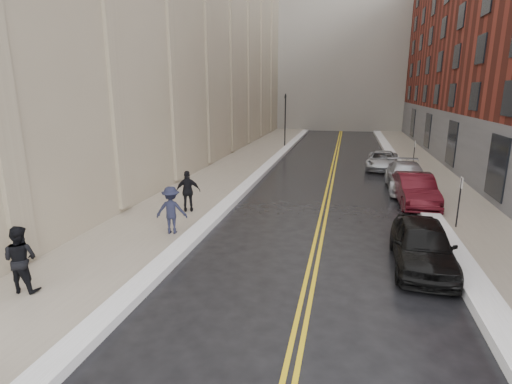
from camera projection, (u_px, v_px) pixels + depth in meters
The scene contains 17 objects.
ground at pixel (207, 309), 10.49m from camera, with size 160.00×160.00×0.00m, color black.
sidewalk_left at pixel (224, 175), 26.55m from camera, with size 4.00×64.00×0.15m, color gray.
sidewalk_right at pixel (442, 185), 23.64m from camera, with size 3.00×64.00×0.15m, color gray.
lane_stripe_a at pixel (329, 181), 25.09m from camera, with size 0.12×64.00×0.01m, color gold.
lane_stripe_b at pixel (333, 181), 25.03m from camera, with size 0.12×64.00×0.01m, color gold.
snow_ridge_left at pixel (258, 176), 26.04m from camera, with size 0.70×60.80×0.26m, color white.
snow_ridge_right at pixel (409, 183), 24.02m from camera, with size 0.85×60.80×0.30m, color white.
traffic_signal at pixel (285, 116), 38.61m from camera, with size 0.18×0.15×5.20m.
parking_sign_near at pixel (460, 198), 16.01m from camera, with size 0.06×0.35×2.23m.
parking_sign_far at pixel (414, 153), 27.34m from camera, with size 0.06×0.35×2.23m.
car_black at pixel (422, 245), 12.79m from camera, with size 1.81×4.51×1.54m, color black.
car_maroon at pixel (415, 190), 19.79m from camera, with size 1.63×4.68×1.54m, color #400B13.
car_silver_near at pixel (407, 177), 22.69m from camera, with size 2.15×5.29×1.53m, color #A7A8AF.
car_silver_far at pixel (382, 160), 28.76m from camera, with size 2.13×4.62×1.28m, color #A7A9AF.
pedestrian_a at pixel (20, 259), 10.91m from camera, with size 0.92×0.72×1.89m, color black.
pedestrian_b at pixel (171, 210), 15.41m from camera, with size 1.20×0.69×1.86m, color #1A1C30.
pedestrian_c at pixel (188, 191), 18.17m from camera, with size 1.11×0.46×1.90m, color black.
Camera 1 is at (3.36, -8.87, 5.60)m, focal length 28.00 mm.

